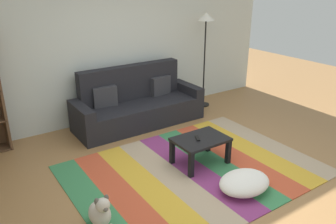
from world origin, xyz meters
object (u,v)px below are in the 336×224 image
object	(u,v)px
pouf	(244,183)
standing_lamp	(206,29)
tv_remote	(198,138)
coffee_table	(201,143)
dog	(100,213)
couch	(137,105)

from	to	relation	value
pouf	standing_lamp	world-z (taller)	standing_lamp
tv_remote	coffee_table	bearing A→B (deg)	16.68
coffee_table	standing_lamp	world-z (taller)	standing_lamp
pouf	tv_remote	bearing A→B (deg)	95.19
pouf	standing_lamp	xyz separation A→B (m)	(1.50, 2.62, 1.40)
dog	tv_remote	xyz separation A→B (m)	(1.62, 0.43, 0.24)
coffee_table	dog	xyz separation A→B (m)	(-1.66, -0.42, -0.16)
standing_lamp	pouf	bearing A→B (deg)	-119.88
coffee_table	dog	world-z (taller)	dog
standing_lamp	tv_remote	world-z (taller)	standing_lamp
pouf	dog	world-z (taller)	dog
coffee_table	tv_remote	size ratio (longest dim) A/B	4.83
couch	pouf	bearing A→B (deg)	-89.12
coffee_table	dog	size ratio (longest dim) A/B	1.82
coffee_table	dog	bearing A→B (deg)	-165.74
couch	coffee_table	bearing A→B (deg)	-89.56
pouf	standing_lamp	distance (m)	3.32
pouf	tv_remote	world-z (taller)	tv_remote
couch	dog	bearing A→B (deg)	-127.32
couch	standing_lamp	distance (m)	1.94
couch	pouf	xyz separation A→B (m)	(0.04, -2.56, -0.22)
couch	pouf	size ratio (longest dim) A/B	3.39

